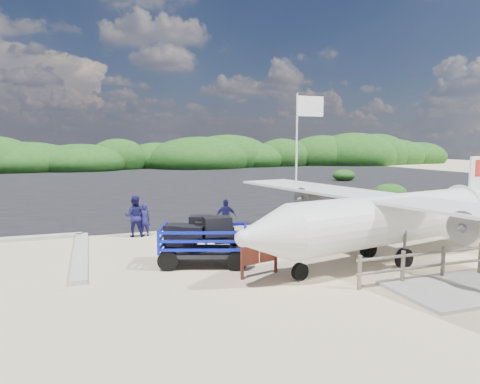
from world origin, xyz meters
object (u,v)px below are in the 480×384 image
at_px(flagpole, 295,242).
at_px(crew_b, 135,216).
at_px(baggage_cart, 204,265).
at_px(crew_a, 144,220).
at_px(signboard, 259,276).
at_px(crew_c, 226,217).
at_px(aircraft_large, 304,180).

distance_m(flagpole, crew_b, 7.10).
bearing_deg(baggage_cart, crew_a, 123.41).
height_order(signboard, crew_a, crew_a).
bearing_deg(signboard, baggage_cart, 113.05).
relative_size(flagpole, crew_c, 3.77).
xyz_separation_m(baggage_cart, crew_b, (-1.76, 5.32, 0.91)).
bearing_deg(aircraft_large, signboard, 48.84).
distance_m(signboard, crew_b, 7.75).
bearing_deg(aircraft_large, crew_b, 37.17).
xyz_separation_m(flagpole, crew_c, (-2.31, 2.29, 0.81)).
xyz_separation_m(baggage_cart, flagpole, (4.46, 2.03, 0.00)).
height_order(crew_c, aircraft_large, aircraft_large).
relative_size(flagpole, signboard, 4.17).
height_order(crew_b, aircraft_large, aircraft_large).
height_order(crew_a, crew_c, crew_c).
distance_m(signboard, crew_a, 7.52).
relative_size(baggage_cart, flagpole, 0.51).
height_order(baggage_cart, crew_c, crew_c).
distance_m(signboard, aircraft_large, 34.63).
bearing_deg(crew_c, crew_b, -3.71).
relative_size(signboard, crew_c, 0.90).
height_order(crew_a, aircraft_large, aircraft_large).
bearing_deg(signboard, crew_a, 96.53).
bearing_deg(flagpole, crew_b, 152.10).
xyz_separation_m(signboard, crew_b, (-3.08, 7.05, 0.91)).
distance_m(baggage_cart, aircraft_large, 33.86).
distance_m(baggage_cart, flagpole, 4.90).
bearing_deg(crew_a, crew_b, -14.49).
xyz_separation_m(flagpole, signboard, (-3.14, -3.76, 0.00)).
xyz_separation_m(crew_c, aircraft_large, (16.59, 23.88, -0.81)).
distance_m(baggage_cart, crew_a, 5.48).
height_order(flagpole, crew_a, flagpole).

